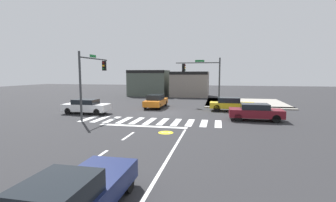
{
  "coord_description": "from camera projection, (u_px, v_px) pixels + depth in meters",
  "views": [
    {
      "loc": [
        5.51,
        -23.81,
        3.91
      ],
      "look_at": [
        0.75,
        -0.67,
        1.28
      ],
      "focal_mm": 26.19,
      "sensor_mm": 36.0,
      "label": 1
    }
  ],
  "objects": [
    {
      "name": "traffic_signal_southwest",
      "position": [
        92.0,
        73.0,
        21.89
      ],
      "size": [
        0.32,
        5.07,
        5.75
      ],
      "rotation": [
        0.0,
        0.0,
        1.57
      ],
      "color": "#383A3D",
      "rests_on": "ground_plane"
    },
    {
      "name": "storefront_row",
      "position": [
        168.0,
        83.0,
        43.22
      ],
      "size": [
        13.83,
        5.46,
        4.54
      ],
      "color": "#4C564C",
      "rests_on": "ground_plane"
    },
    {
      "name": "car_maroon",
      "position": [
        255.0,
        112.0,
        20.53
      ],
      "size": [
        4.33,
        1.83,
        1.42
      ],
      "rotation": [
        0.0,
        0.0,
        3.14
      ],
      "color": "maroon",
      "rests_on": "ground_plane"
    },
    {
      "name": "ground_plane",
      "position": [
        162.0,
        113.0,
        24.72
      ],
      "size": [
        120.0,
        120.0,
        0.0
      ],
      "primitive_type": "plane",
      "color": "#2B2B2D"
    },
    {
      "name": "bike_detector_marking",
      "position": [
        166.0,
        133.0,
        16.36
      ],
      "size": [
        1.01,
        1.01,
        0.01
      ],
      "color": "yellow",
      "rests_on": "ground_plane"
    },
    {
      "name": "car_yellow",
      "position": [
        231.0,
        104.0,
        25.77
      ],
      "size": [
        4.57,
        1.77,
        1.43
      ],
      "color": "gold",
      "rests_on": "ground_plane"
    },
    {
      "name": "car_navy",
      "position": [
        78.0,
        194.0,
        6.53
      ],
      "size": [
        1.73,
        4.33,
        1.46
      ],
      "rotation": [
        0.0,
        0.0,
        1.57
      ],
      "color": "#141E4C",
      "rests_on": "ground_plane"
    },
    {
      "name": "lane_markings",
      "position": [
        125.0,
        153.0,
        12.11
      ],
      "size": [
        6.8,
        24.25,
        0.01
      ],
      "color": "white",
      "rests_on": "ground_plane"
    },
    {
      "name": "car_orange",
      "position": [
        156.0,
        101.0,
        28.36
      ],
      "size": [
        1.85,
        4.68,
        1.52
      ],
      "rotation": [
        0.0,
        0.0,
        -1.57
      ],
      "color": "orange",
      "rests_on": "ground_plane"
    },
    {
      "name": "crosswalk_near",
      "position": [
        150.0,
        121.0,
        20.34
      ],
      "size": [
        11.67,
        2.94,
        0.01
      ],
      "color": "silver",
      "rests_on": "ground_plane"
    },
    {
      "name": "car_white",
      "position": [
        86.0,
        106.0,
        24.02
      ],
      "size": [
        4.45,
        1.75,
        1.43
      ],
      "rotation": [
        0.0,
        0.0,
        3.14
      ],
      "color": "white",
      "rests_on": "ground_plane"
    },
    {
      "name": "curb_corner_northeast",
      "position": [
        241.0,
        103.0,
        32.18
      ],
      "size": [
        10.0,
        10.6,
        0.15
      ],
      "color": "#9E998E",
      "rests_on": "ground_plane"
    },
    {
      "name": "traffic_signal_northeast",
      "position": [
        203.0,
        73.0,
        29.46
      ],
      "size": [
        5.35,
        0.32,
        5.81
      ],
      "rotation": [
        0.0,
        0.0,
        3.14
      ],
      "color": "#383A3D",
      "rests_on": "ground_plane"
    }
  ]
}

